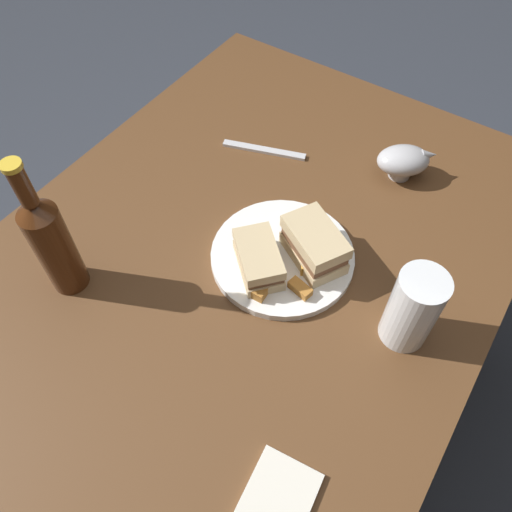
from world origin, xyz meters
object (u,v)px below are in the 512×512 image
at_px(sandwich_half_left, 259,259).
at_px(cider_bottle, 52,242).
at_px(gravy_boat, 404,160).
at_px(fork, 264,150).
at_px(pint_glass, 411,312).
at_px(plate, 282,256).
at_px(napkin, 278,498).
at_px(sandwich_half_right, 314,245).

height_order(sandwich_half_left, cider_bottle, cider_bottle).
height_order(gravy_boat, fork, gravy_boat).
height_order(pint_glass, gravy_boat, pint_glass).
relative_size(sandwich_half_left, gravy_boat, 0.99).
distance_m(plate, fork, 0.28).
xyz_separation_m(sandwich_half_left, cider_bottle, (0.20, -0.26, 0.07)).
relative_size(plate, napkin, 2.35).
bearing_deg(fork, gravy_boat, -179.47).
relative_size(gravy_boat, cider_bottle, 0.46).
bearing_deg(sandwich_half_right, fork, -130.11).
bearing_deg(plate, fork, -140.06).
relative_size(plate, gravy_boat, 2.00).
bearing_deg(plate, napkin, 31.23).
height_order(plate, sandwich_half_right, sandwich_half_right).
height_order(sandwich_half_left, napkin, sandwich_half_left).
bearing_deg(gravy_boat, cider_bottle, -33.49).
bearing_deg(plate, cider_bottle, -48.91).
height_order(pint_glass, cider_bottle, cider_bottle).
bearing_deg(gravy_boat, napkin, 10.37).
distance_m(gravy_boat, cider_bottle, 0.68).
distance_m(cider_bottle, napkin, 0.51).
bearing_deg(gravy_boat, sandwich_half_left, -16.27).
bearing_deg(pint_glass, napkin, -5.94).
relative_size(sandwich_half_right, fork, 0.77).
xyz_separation_m(gravy_boat, cider_bottle, (0.56, -0.37, 0.07)).
relative_size(gravy_boat, napkin, 1.18).
bearing_deg(sandwich_half_left, gravy_boat, 163.73).
bearing_deg(napkin, cider_bottle, -101.17).
xyz_separation_m(sandwich_half_left, fork, (-0.27, -0.16, -0.04)).
xyz_separation_m(pint_glass, cider_bottle, (0.23, -0.52, 0.05)).
distance_m(plate, cider_bottle, 0.39).
bearing_deg(sandwich_half_right, pint_glass, 78.00).
height_order(plate, napkin, plate).
distance_m(pint_glass, napkin, 0.33).
height_order(sandwich_half_right, napkin, sandwich_half_right).
relative_size(sandwich_half_left, cider_bottle, 0.45).
relative_size(sandwich_half_left, pint_glass, 0.84).
distance_m(sandwich_half_left, fork, 0.32).
height_order(plate, fork, plate).
height_order(plate, pint_glass, pint_glass).
bearing_deg(napkin, plate, -148.77).
bearing_deg(gravy_boat, plate, -15.66).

